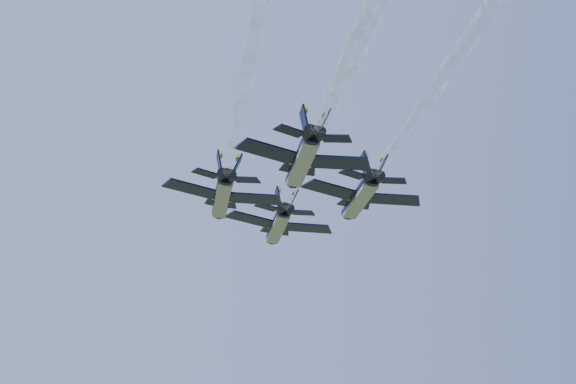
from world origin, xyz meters
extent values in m
cylinder|color=black|center=(2.55, 14.01, 103.08)|extent=(3.19, 14.31, 2.03)
cone|color=black|center=(3.25, 22.47, 103.08)|extent=(2.25, 2.94, 2.03)
ellipsoid|color=black|center=(2.93, 17.63, 103.66)|extent=(1.36, 2.65, 1.00)
cube|color=gray|center=(2.47, 14.02, 102.39)|extent=(2.69, 12.83, 0.68)
cube|color=black|center=(-1.13, 13.46, 103.43)|extent=(6.80, 4.75, 0.96)
cube|color=yellow|center=(-0.97, 15.27, 103.53)|extent=(5.93, 1.75, 0.98)
cube|color=black|center=(6.07, 12.87, 102.52)|extent=(7.03, 5.55, 0.96)
cube|color=yellow|center=(6.23, 14.68, 102.63)|extent=(5.68, 2.66, 0.98)
cube|color=black|center=(-0.22, 7.45, 103.36)|extent=(3.16, 2.46, 0.49)
cube|color=black|center=(4.22, 7.08, 102.80)|extent=(3.25, 2.78, 0.49)
cube|color=black|center=(1.35, 8.07, 104.68)|extent=(0.88, 2.40, 2.76)
cube|color=black|center=(3.15, 7.92, 104.45)|extent=(1.53, 2.46, 2.59)
cylinder|color=black|center=(1.45, 6.56, 103.03)|extent=(1.42, 1.39, 1.31)
cylinder|color=black|center=(2.40, 6.48, 102.91)|extent=(1.42, 1.39, 1.31)
cylinder|color=black|center=(-6.40, 2.43, 103.08)|extent=(3.19, 14.31, 2.03)
cone|color=black|center=(-5.70, 10.88, 103.08)|extent=(2.25, 2.94, 2.03)
ellipsoid|color=black|center=(-6.03, 6.05, 103.66)|extent=(1.36, 2.65, 1.00)
cube|color=gray|center=(-6.48, 2.43, 102.39)|extent=(2.69, 12.83, 0.68)
cube|color=black|center=(-10.08, 1.87, 103.43)|extent=(6.80, 4.75, 0.96)
cube|color=yellow|center=(-9.92, 3.68, 103.53)|extent=(5.93, 1.75, 0.98)
cube|color=black|center=(-2.88, 1.28, 102.52)|extent=(7.03, 5.55, 0.96)
cube|color=yellow|center=(-2.72, 3.09, 102.63)|extent=(5.68, 2.66, 0.98)
cube|color=black|center=(-9.17, -4.14, 103.36)|extent=(3.16, 2.46, 0.49)
cube|color=black|center=(-4.73, -4.51, 102.80)|extent=(3.25, 2.78, 0.49)
cube|color=black|center=(-7.60, -3.52, 104.68)|extent=(0.88, 2.40, 2.76)
cube|color=black|center=(-5.81, -3.67, 104.45)|extent=(1.53, 2.46, 2.59)
cylinder|color=black|center=(-7.50, -5.03, 103.03)|extent=(1.42, 1.39, 1.31)
cylinder|color=black|center=(-6.55, -5.11, 102.91)|extent=(1.42, 1.39, 1.31)
cylinder|color=black|center=(9.34, -0.65, 103.08)|extent=(3.19, 14.31, 2.03)
cone|color=black|center=(10.04, 7.81, 103.08)|extent=(2.25, 2.94, 2.03)
ellipsoid|color=black|center=(9.71, 2.97, 103.66)|extent=(1.36, 2.65, 1.00)
cube|color=gray|center=(9.26, -0.64, 102.39)|extent=(2.69, 12.83, 0.68)
cube|color=black|center=(5.66, -1.21, 103.43)|extent=(6.80, 4.75, 0.96)
cube|color=yellow|center=(5.82, 0.61, 103.53)|extent=(5.93, 1.75, 0.98)
cube|color=black|center=(12.86, -1.80, 102.52)|extent=(7.03, 5.55, 0.96)
cube|color=yellow|center=(13.02, 0.01, 102.63)|extent=(5.68, 2.66, 0.98)
cube|color=black|center=(6.57, -7.22, 103.36)|extent=(3.16, 2.46, 0.49)
cube|color=black|center=(11.01, -7.58, 102.80)|extent=(3.25, 2.78, 0.49)
cube|color=black|center=(8.14, -6.59, 104.68)|extent=(0.88, 2.40, 2.76)
cube|color=black|center=(9.93, -6.74, 104.45)|extent=(1.53, 2.46, 2.59)
cylinder|color=black|center=(8.24, -8.11, 103.03)|extent=(1.42, 1.39, 1.31)
cylinder|color=black|center=(9.19, -8.18, 102.91)|extent=(1.42, 1.39, 1.31)
cylinder|color=black|center=(-0.16, -11.99, 103.08)|extent=(3.19, 14.31, 2.03)
cone|color=black|center=(0.53, -3.53, 103.08)|extent=(2.25, 2.94, 2.03)
ellipsoid|color=black|center=(0.21, -8.37, 103.66)|extent=(1.36, 2.65, 1.00)
cube|color=gray|center=(-0.25, -11.98, 102.39)|extent=(2.69, 12.83, 0.68)
cube|color=black|center=(-3.84, -12.55, 103.43)|extent=(6.80, 4.75, 0.96)
cube|color=yellow|center=(-3.68, -10.73, 103.53)|extent=(5.93, 1.75, 0.98)
cube|color=black|center=(3.35, -13.14, 102.52)|extent=(7.03, 5.55, 0.96)
cube|color=yellow|center=(3.51, -11.33, 102.63)|extent=(5.68, 2.66, 0.98)
cube|color=black|center=(-2.94, -18.56, 103.36)|extent=(3.16, 2.46, 0.49)
cube|color=black|center=(1.50, -18.92, 102.80)|extent=(3.25, 2.78, 0.49)
cube|color=black|center=(-1.37, -17.94, 104.68)|extent=(0.88, 2.40, 2.76)
cube|color=black|center=(0.43, -18.08, 104.45)|extent=(1.53, 2.46, 2.59)
cylinder|color=black|center=(-1.27, -19.45, 103.03)|extent=(1.42, 1.39, 1.31)
cylinder|color=black|center=(-0.32, -19.53, 102.91)|extent=(1.42, 1.39, 1.31)
cylinder|color=white|center=(1.14, -3.17, 103.08)|extent=(2.73, 20.26, 1.08)
cylinder|color=white|center=(-0.42, -22.19, 103.08)|extent=(3.14, 20.29, 1.48)
cylinder|color=white|center=(-1.99, -41.22, 103.08)|extent=(3.61, 20.33, 1.96)
cylinder|color=white|center=(-7.81, -14.76, 103.08)|extent=(2.73, 20.26, 1.08)
cylinder|color=white|center=(-9.37, -33.78, 103.08)|extent=(3.14, 20.29, 1.48)
cylinder|color=white|center=(7.93, -17.83, 103.08)|extent=(2.73, 20.26, 1.08)
cylinder|color=white|center=(6.37, -36.86, 103.08)|extent=(3.14, 20.29, 1.48)
cylinder|color=white|center=(-1.58, -29.17, 103.08)|extent=(2.73, 20.26, 1.08)
camera|label=1|loc=(-19.45, -94.87, 73.31)|focal=55.00mm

